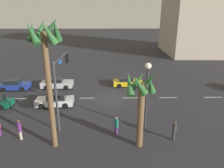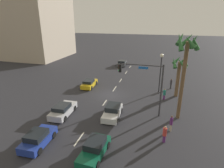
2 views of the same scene
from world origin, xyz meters
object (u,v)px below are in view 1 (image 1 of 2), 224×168
(car_1, at_px, (55,100))
(pedestrian_2, at_px, (20,129))
(pedestrian_1, at_px, (116,125))
(pedestrian_3, at_px, (174,130))
(car_4, at_px, (14,85))
(traffic_signal, at_px, (60,79))
(streetlamp, at_px, (147,84))
(car_0, at_px, (57,83))
(car_5, at_px, (127,82))
(palm_tree_0, at_px, (46,54))
(palm_tree_1, at_px, (140,96))

(car_1, distance_m, pedestrian_2, 6.82)
(pedestrian_1, distance_m, pedestrian_3, 4.88)
(car_4, distance_m, pedestrian_2, 13.25)
(car_1, bearing_deg, pedestrian_2, 78.63)
(traffic_signal, bearing_deg, pedestrian_1, 155.61)
(pedestrian_1, height_order, pedestrian_3, pedestrian_3)
(traffic_signal, relative_size, streetlamp, 1.04)
(car_0, distance_m, pedestrian_2, 12.64)
(car_5, xyz_separation_m, palm_tree_0, (7.02, 14.07, 6.85))
(car_4, height_order, pedestrian_2, pedestrian_2)
(pedestrian_2, bearing_deg, pedestrian_1, -174.97)
(car_4, distance_m, palm_tree_0, 16.96)
(car_0, height_order, palm_tree_0, palm_tree_0)
(pedestrian_3, bearing_deg, pedestrian_2, -1.56)
(car_5, height_order, palm_tree_0, palm_tree_0)
(car_4, relative_size, palm_tree_1, 0.64)
(streetlamp, distance_m, pedestrian_3, 4.43)
(palm_tree_1, bearing_deg, traffic_signal, -30.79)
(pedestrian_3, height_order, palm_tree_0, palm_tree_0)
(pedestrian_1, bearing_deg, palm_tree_0, 17.76)
(car_1, distance_m, palm_tree_1, 12.00)
(car_1, height_order, pedestrian_3, pedestrian_3)
(car_1, height_order, pedestrian_1, pedestrian_1)
(traffic_signal, distance_m, streetlamp, 7.87)
(pedestrian_2, bearing_deg, pedestrian_3, 178.44)
(car_4, bearing_deg, pedestrian_1, 140.29)
(car_1, height_order, streetlamp, streetlamp)
(car_1, relative_size, traffic_signal, 0.66)
(car_0, xyz_separation_m, car_5, (-9.98, -0.55, -0.05))
(pedestrian_3, distance_m, palm_tree_1, 4.63)
(traffic_signal, height_order, streetlamp, traffic_signal)
(traffic_signal, xyz_separation_m, pedestrian_3, (-9.84, 3.36, -3.43))
(car_0, relative_size, pedestrian_2, 2.43)
(car_5, xyz_separation_m, streetlamp, (-0.61, 11.64, 3.74))
(car_0, xyz_separation_m, car_1, (-1.21, 5.95, 0.00))
(car_0, relative_size, streetlamp, 0.71)
(pedestrian_1, relative_size, palm_tree_1, 0.26)
(traffic_signal, bearing_deg, car_1, -65.70)
(pedestrian_2, height_order, palm_tree_1, palm_tree_1)
(car_1, height_order, car_5, car_1)
(palm_tree_0, bearing_deg, car_1, -76.94)
(car_0, relative_size, pedestrian_1, 2.67)
(pedestrian_1, height_order, palm_tree_0, palm_tree_0)
(car_1, bearing_deg, car_5, -143.45)
(palm_tree_0, bearing_deg, palm_tree_1, 178.73)
(pedestrian_1, bearing_deg, pedestrian_2, 5.03)
(car_0, bearing_deg, palm_tree_0, 102.36)
(car_5, relative_size, palm_tree_0, 0.42)
(streetlamp, height_order, pedestrian_1, streetlamp)
(streetlamp, height_order, pedestrian_2, streetlamp)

